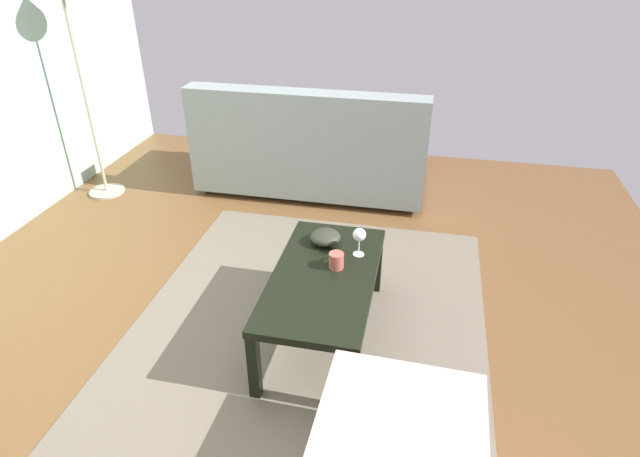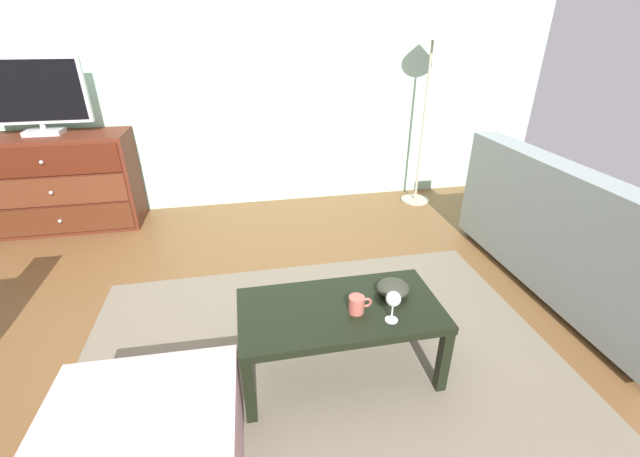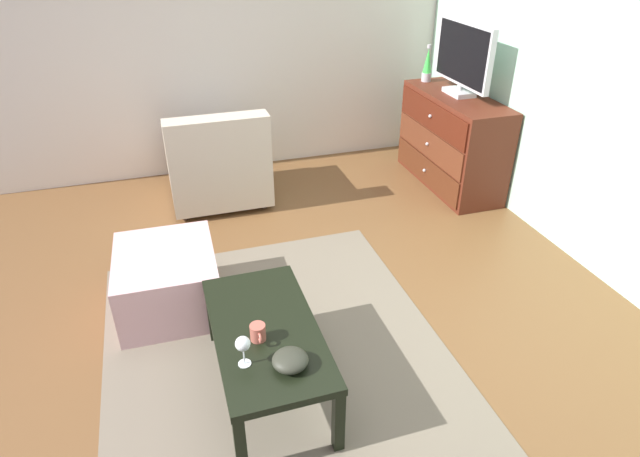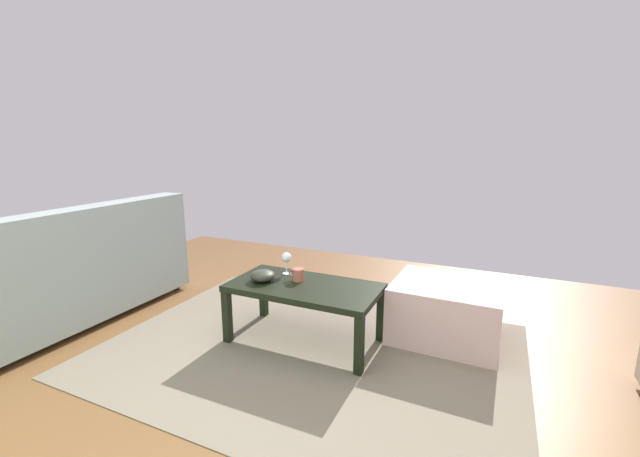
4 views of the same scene
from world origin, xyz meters
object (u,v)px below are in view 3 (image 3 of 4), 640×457
dresser (451,141)px  coffee_table (266,336)px  mug (258,333)px  tv (463,57)px  ottoman (168,280)px  armchair (217,164)px  wine_glass (243,345)px  bowl_decorative (290,360)px  lava_lamp (427,65)px

dresser → coffee_table: (1.96, -2.15, -0.06)m
mug → tv: bearing=132.8°
dresser → coffee_table: bearing=-47.6°
dresser → ottoman: 2.82m
mug → armchair: armchair is taller
wine_glass → bowl_decorative: bearing=68.5°
wine_glass → armchair: bearing=174.9°
coffee_table → ottoman: bearing=-152.6°
tv → coffee_table: size_ratio=0.80×
mug → lava_lamp: bearing=139.6°
coffee_table → armchair: armchair is taller
wine_glass → mug: bearing=146.6°
tv → armchair: size_ratio=0.96×
lava_lamp → bowl_decorative: size_ratio=1.99×
coffee_table → bowl_decorative: (0.29, 0.05, 0.09)m
ottoman → coffee_table: bearing=27.4°
wine_glass → bowl_decorative: wine_glass is taller
wine_glass → mug: wine_glass is taller
coffee_table → armchair: size_ratio=1.19×
mug → ottoman: mug is taller
armchair → ottoman: bearing=-20.6°
tv → mug: tv is taller
lava_lamp → coffee_table: 3.30m
tv → armchair: tv is taller
lava_lamp → mug: bearing=-40.4°
dresser → coffee_table: 2.91m
dresser → lava_lamp: (-0.50, -0.04, 0.56)m
bowl_decorative → ottoman: (-1.15, -0.50, -0.24)m
wine_glass → mug: (-0.14, 0.09, -0.07)m
dresser → lava_lamp: bearing=-175.1°
lava_lamp → coffee_table: size_ratio=0.33×
wine_glass → ottoman: bearing=-164.2°
dresser → armchair: (-0.29, -2.07, -0.07)m
bowl_decorative → ottoman: 1.27m
coffee_table → tv: bearing=132.5°
dresser → tv: size_ratio=1.52×
dresser → tv: 0.73m
mug → armchair: 2.32m
wine_glass → armchair: 2.47m
mug → coffee_table: bearing=144.7°
coffee_table → ottoman: size_ratio=1.41×
coffee_table → bowl_decorative: bearing=10.3°
dresser → mug: 2.99m
tv → coffee_table: 3.05m
tv → dresser: bearing=-42.0°
tv → lava_lamp: tv is taller
wine_glass → mug: 0.18m
dresser → ottoman: dresser is taller
ottoman → mug: bearing=23.1°
wine_glass → armchair: (-2.46, 0.22, -0.18)m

